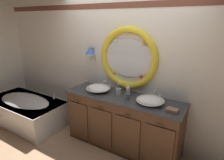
{
  "coord_description": "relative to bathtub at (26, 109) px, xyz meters",
  "views": [
    {
      "loc": [
        1.47,
        -2.25,
        2.12
      ],
      "look_at": [
        -0.07,
        0.25,
        1.17
      ],
      "focal_mm": 30.55,
      "sensor_mm": 36.0,
      "label": 1
    }
  ],
  "objects": [
    {
      "name": "ground_plane",
      "position": [
        1.98,
        0.12,
        -0.31
      ],
      "size": [
        14.0,
        14.0,
        0.0
      ],
      "primitive_type": "plane",
      "color": "tan"
    },
    {
      "name": "back_wall_assembly",
      "position": [
        1.98,
        0.7,
        1.01
      ],
      "size": [
        6.4,
        0.26,
        2.6
      ],
      "color": "silver",
      "rests_on": "ground_plane"
    },
    {
      "name": "vanity_counter",
      "position": [
        2.11,
        0.38,
        0.15
      ],
      "size": [
        1.97,
        0.62,
        0.92
      ],
      "color": "brown",
      "rests_on": "ground_plane"
    },
    {
      "name": "bathtub",
      "position": [
        0.0,
        0.0,
        0.0
      ],
      "size": [
        1.71,
        0.88,
        0.62
      ],
      "color": "white",
      "rests_on": "ground_plane"
    },
    {
      "name": "sink_basin_left",
      "position": [
        1.64,
        0.35,
        0.67
      ],
      "size": [
        0.42,
        0.42,
        0.12
      ],
      "color": "white",
      "rests_on": "vanity_counter"
    },
    {
      "name": "sink_basin_right",
      "position": [
        2.58,
        0.35,
        0.66
      ],
      "size": [
        0.42,
        0.42,
        0.1
      ],
      "color": "white",
      "rests_on": "vanity_counter"
    },
    {
      "name": "faucet_set_left",
      "position": [
        1.64,
        0.59,
        0.66
      ],
      "size": [
        0.22,
        0.12,
        0.14
      ],
      "color": "silver",
      "rests_on": "vanity_counter"
    },
    {
      "name": "faucet_set_right",
      "position": [
        2.58,
        0.59,
        0.66
      ],
      "size": [
        0.2,
        0.12,
        0.14
      ],
      "color": "silver",
      "rests_on": "vanity_counter"
    },
    {
      "name": "toothbrush_holder_left",
      "position": [
        2.0,
        0.42,
        0.67
      ],
      "size": [
        0.09,
        0.09,
        0.22
      ],
      "color": "silver",
      "rests_on": "vanity_counter"
    },
    {
      "name": "toothbrush_holder_right",
      "position": [
        2.22,
        0.31,
        0.67
      ],
      "size": [
        0.08,
        0.08,
        0.22
      ],
      "color": "slate",
      "rests_on": "vanity_counter"
    },
    {
      "name": "soap_dispenser",
      "position": [
        2.15,
        0.46,
        0.69
      ],
      "size": [
        0.06,
        0.07,
        0.18
      ],
      "color": "#EFE5C6",
      "rests_on": "vanity_counter"
    },
    {
      "name": "folded_hand_towel",
      "position": [
        2.93,
        0.27,
        0.63
      ],
      "size": [
        0.17,
        0.11,
        0.04
      ],
      "color": "#936B56",
      "rests_on": "vanity_counter"
    }
  ]
}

